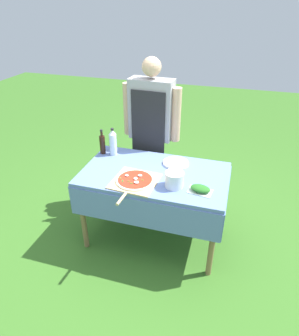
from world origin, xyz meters
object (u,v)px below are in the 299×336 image
pizza_on_peel (135,181)px  oil_bottle (102,144)px  water_bottle (113,142)px  herb_container (200,189)px  mixing_tub (174,179)px  plate_stack (176,163)px  prep_table (154,182)px  person_cook (151,124)px

pizza_on_peel → oil_bottle: 0.65m
pizza_on_peel → water_bottle: 0.59m
water_bottle → herb_container: 1.03m
oil_bottle → mixing_tub: (0.83, -0.38, -0.04)m
water_bottle → mixing_tub: bearing=-29.0°
pizza_on_peel → plate_stack: size_ratio=2.24×
water_bottle → oil_bottle: bearing=-174.2°
prep_table → plate_stack: bearing=55.0°
water_bottle → plate_stack: water_bottle is taller
mixing_tub → plate_stack: 0.39m
oil_bottle → plate_stack: 0.76m
person_cook → pizza_on_peel: bearing=99.7°
water_bottle → plate_stack: (0.65, -0.02, -0.12)m
plate_stack → mixing_tub: bearing=-79.7°
herb_container → person_cook: bearing=129.8°
person_cook → mixing_tub: person_cook is taller
person_cook → oil_bottle: person_cook is taller
pizza_on_peel → water_bottle: bearing=134.8°
prep_table → oil_bottle: bearing=160.2°
pizza_on_peel → mixing_tub: size_ratio=3.51×
prep_table → plate_stack: (0.15, 0.21, 0.11)m
prep_table → water_bottle: water_bottle is taller
pizza_on_peel → water_bottle: (-0.38, 0.43, 0.12)m
herb_container → plate_stack: size_ratio=0.84×
herb_container → mixing_tub: size_ratio=1.32×
oil_bottle → plate_stack: (0.76, -0.00, -0.09)m
person_cook → pizza_on_peel: size_ratio=2.98×
prep_table → oil_bottle: oil_bottle is taller
prep_table → plate_stack: plate_stack is taller
plate_stack → water_bottle: bearing=178.7°
mixing_tub → pizza_on_peel: bearing=-173.7°
oil_bottle → herb_container: 1.13m
plate_stack → pizza_on_peel: bearing=-122.8°
water_bottle → person_cook: bearing=51.4°
mixing_tub → person_cook: bearing=119.2°
prep_table → oil_bottle: size_ratio=5.18×
person_cook → oil_bottle: size_ratio=6.45×
pizza_on_peel → plate_stack: (0.27, 0.42, -0.00)m
pizza_on_peel → mixing_tub: (0.34, 0.04, 0.05)m
water_bottle → plate_stack: size_ratio=1.13×
oil_bottle → water_bottle: 0.12m
person_cook → mixing_tub: (0.43, -0.76, -0.15)m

